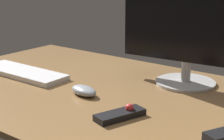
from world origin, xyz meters
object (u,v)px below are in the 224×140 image
at_px(monitor, 189,26).
at_px(media_remote, 121,114).
at_px(computer_mouse, 84,91).
at_px(keyboard, 23,73).

distance_m(monitor, media_remote, 0.45).
bearing_deg(computer_mouse, keyboard, -172.54).
bearing_deg(monitor, media_remote, -95.36).
distance_m(computer_mouse, media_remote, 0.23).
bearing_deg(keyboard, computer_mouse, -4.99).
bearing_deg(monitor, computer_mouse, -129.19).
relative_size(keyboard, media_remote, 2.47).
distance_m(monitor, keyboard, 0.66).
height_order(monitor, media_remote, monitor).
xyz_separation_m(keyboard, computer_mouse, (0.35, -0.03, 0.01)).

